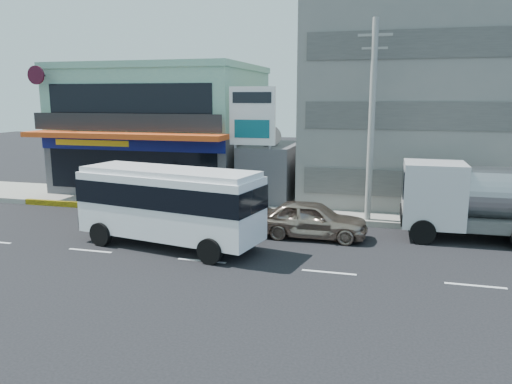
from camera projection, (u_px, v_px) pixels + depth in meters
ground at (202, 261)px, 19.62m from camera, size 120.00×120.00×0.00m
sidewalk at (350, 212)px, 27.30m from camera, size 70.00×5.00×0.30m
shop_building at (166, 131)px, 34.14m from camera, size 12.40×11.70×8.00m
concrete_building at (446, 86)px, 29.93m from camera, size 16.00×12.00×14.00m
gap_structure at (272, 173)px, 30.66m from camera, size 3.00×6.00×3.50m
satellite_dish at (269, 144)px, 29.37m from camera, size 1.50×1.50×0.15m
billboard at (252, 123)px, 27.53m from camera, size 2.60×0.18×6.90m
utility_pole_near at (372, 122)px, 24.11m from camera, size 1.60×0.30×10.00m
minibus at (169, 201)px, 21.18m from camera, size 8.41×4.05×3.38m
sedan at (312, 219)px, 22.74m from camera, size 5.05×2.03×1.72m
tanker_truck at (498, 201)px, 21.93m from camera, size 8.82×2.94×3.46m
motorcycle_rider at (144, 199)px, 27.46m from camera, size 1.99×1.36×2.42m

